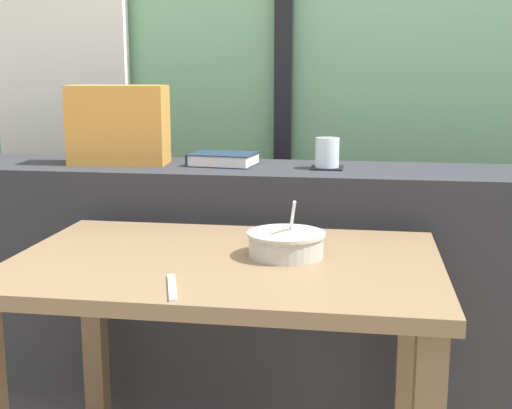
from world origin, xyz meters
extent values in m
cube|color=#7AAD7F|center=(0.00, 1.18, 1.40)|extent=(4.80, 0.08, 2.80)
cube|color=silver|center=(-0.91, 1.08, 1.25)|extent=(0.56, 0.06, 2.50)
cube|color=black|center=(0.00, 1.11, 1.30)|extent=(0.07, 0.05, 2.60)
cube|color=#2D2D33|center=(0.00, 0.55, 0.41)|extent=(2.80, 0.40, 0.83)
cube|color=brown|center=(-0.47, 0.24, 0.33)|extent=(0.06, 0.06, 0.65)
cube|color=brown|center=(0.46, 0.24, 0.33)|extent=(0.06, 0.06, 0.65)
cube|color=#846647|center=(0.00, -0.06, 0.67)|extent=(1.03, 0.69, 0.03)
cube|color=black|center=(0.21, 0.54, 0.83)|extent=(0.10, 0.10, 0.00)
cylinder|color=white|center=(0.21, 0.54, 0.88)|extent=(0.08, 0.08, 0.09)
cylinder|color=orange|center=(0.21, 0.54, 0.87)|extent=(0.07, 0.07, 0.06)
cube|color=#1E2D47|center=(-0.13, 0.57, 0.83)|extent=(0.22, 0.18, 0.00)
cube|color=silver|center=(-0.13, 0.57, 0.85)|extent=(0.22, 0.18, 0.03)
cube|color=#1E2D47|center=(-0.13, 0.57, 0.86)|extent=(0.22, 0.18, 0.00)
cube|color=#1E2D47|center=(-0.23, 0.59, 0.85)|extent=(0.03, 0.16, 0.04)
cube|color=#D18938|center=(-0.48, 0.55, 0.96)|extent=(0.33, 0.16, 0.26)
cylinder|color=#BCB7A8|center=(0.14, -0.02, 0.72)|extent=(0.18, 0.18, 0.06)
cylinder|color=#BCB7A8|center=(0.14, -0.02, 0.74)|extent=(0.19, 0.19, 0.01)
cylinder|color=tan|center=(0.14, -0.02, 0.71)|extent=(0.16, 0.16, 0.03)
cylinder|color=silver|center=(0.15, 0.01, 0.76)|extent=(0.03, 0.11, 0.14)
ellipsoid|color=silver|center=(0.15, 0.03, 0.72)|extent=(0.03, 0.05, 0.01)
cube|color=silver|center=(-0.06, -0.31, 0.69)|extent=(0.07, 0.17, 0.01)
camera|label=1|loc=(0.32, -1.62, 1.13)|focal=47.96mm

